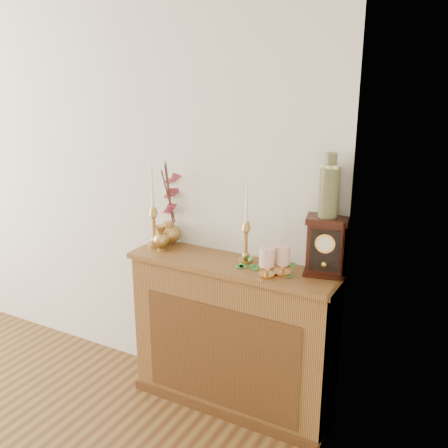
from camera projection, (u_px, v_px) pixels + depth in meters
The scene contains 10 objects.
console_shelf at pixel (232, 341), 3.08m from camera, with size 1.24×0.34×0.93m.
candlestick_left at pixel (154, 221), 3.14m from camera, with size 0.08×0.08×0.51m.
candlestick_center at pixel (246, 235), 2.90m from camera, with size 0.08×0.08×0.49m.
bud_vase at pixel (161, 238), 3.11m from camera, with size 0.09×0.09×0.15m.
ginger_jar at pixel (172, 206), 3.20m from camera, with size 0.22×0.23×0.52m.
pillar_candle_left at pixel (283, 259), 2.75m from camera, with size 0.09×0.09×0.17m.
pillar_candle_right at pixel (267, 261), 2.73m from camera, with size 0.09×0.09×0.17m.
ivy_garland at pixel (260, 265), 2.87m from camera, with size 0.33×0.16×0.07m.
mantel_clock at pixel (326, 247), 2.74m from camera, with size 0.24×0.19×0.32m.
ceramic_vase at pixel (329, 189), 2.64m from camera, with size 0.10×0.10×0.33m.
Camera 1 is at (2.67, -0.32, 2.02)m, focal length 42.00 mm.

